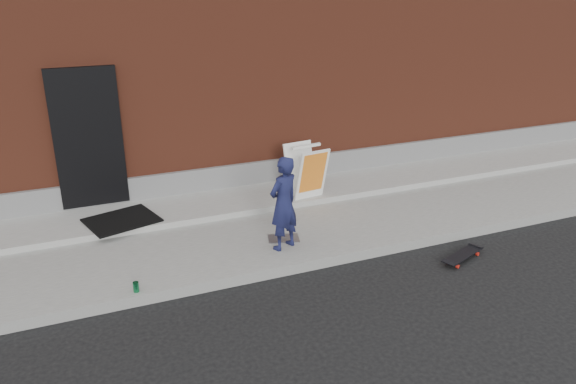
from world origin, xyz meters
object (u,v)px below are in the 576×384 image
pizza_sign (307,171)px  soda_can (136,287)px  child (284,203)px  skateboard (463,255)px

pizza_sign → soda_can: 3.73m
child → soda_can: size_ratio=10.32×
child → skateboard: (2.34, -1.07, -0.76)m
child → pizza_sign: 1.80m
skateboard → soda_can: size_ratio=6.07×
child → skateboard: bearing=131.4°
skateboard → soda_can: soda_can is taller
pizza_sign → soda_can: pizza_sign is taller
skateboard → pizza_sign: pizza_sign is taller
skateboard → soda_can: bearing=171.8°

